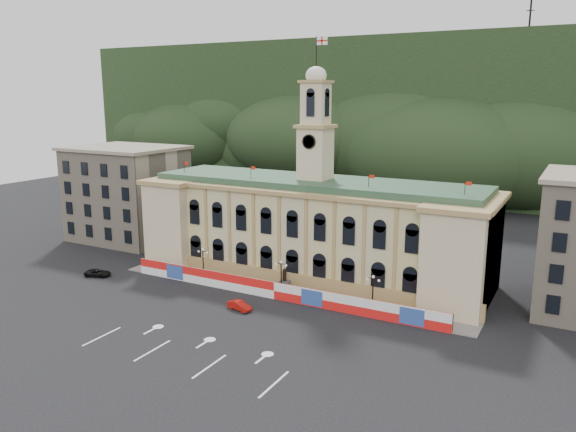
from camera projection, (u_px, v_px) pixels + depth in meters
The scene contains 13 objects.
ground at pixel (212, 338), 67.29m from camera, with size 260.00×260.00×0.00m, color black.
lane_markings at pixel (186, 355), 62.99m from camera, with size 26.00×10.00×0.02m, color white, non-canonical shape.
hill_ridge at pixel (452, 125), 167.93m from camera, with size 230.00×80.00×64.00m.
city_hall at pixel (314, 227), 89.36m from camera, with size 56.20×17.60×37.10m.
side_building_left at pixel (127, 193), 111.91m from camera, with size 21.00×17.00×18.60m.
hoarding_fence at pixel (275, 290), 79.94m from camera, with size 50.00×0.44×2.50m.
pavement at pixel (284, 292), 82.52m from camera, with size 56.00×5.50×0.16m, color slate.
statue at pixel (284, 285), 82.50m from camera, with size 1.40×1.40×3.72m.
lamp_left at pixel (203, 261), 87.76m from camera, with size 1.96×0.44×5.15m.
lamp_center at pixel (281, 274), 81.24m from camera, with size 1.96×0.44×5.15m.
lamp_right at pixel (373, 290), 74.72m from camera, with size 1.96×0.44×5.15m.
red_sedan at pixel (239, 306), 75.97m from camera, with size 3.88×2.01×1.22m, color #A0110B.
black_suv at pixel (98, 273), 89.98m from camera, with size 4.55×3.20×1.15m, color black.
Camera 1 is at (37.86, -50.73, 28.61)m, focal length 35.00 mm.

